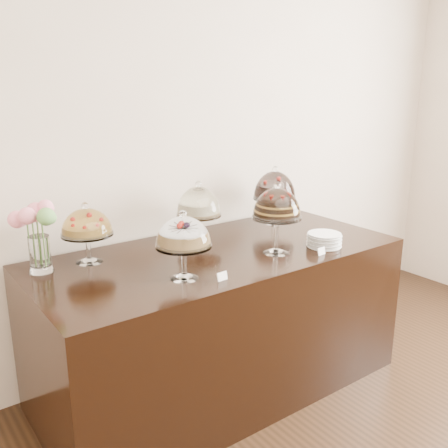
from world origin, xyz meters
TOP-DOWN VIEW (x-y plane):
  - wall_back at (0.00, 3.00)m, footprint 5.00×0.04m
  - display_counter at (-0.22, 2.45)m, footprint 2.20×1.00m
  - cake_stand_sugar_sponge at (-0.61, 2.21)m, footprint 0.29×0.29m
  - cake_stand_choco_layer at (0.03, 2.23)m, footprint 0.29×0.29m
  - cake_stand_cheesecake at (-0.17, 2.75)m, footprint 0.29×0.29m
  - cake_stand_dark_choco at (0.46, 2.73)m, footprint 0.30×0.30m
  - cake_stand_fruit_tart at (-0.91, 2.73)m, footprint 0.28×0.28m
  - flower_vase at (-1.18, 2.74)m, footprint 0.22×0.25m
  - plate_stack at (0.35, 2.15)m, footprint 0.21×0.21m
  - price_card_left at (-0.47, 2.07)m, footprint 0.06×0.02m
  - price_card_right at (0.22, 2.05)m, footprint 0.06×0.02m

SIDE VIEW (x-z plane):
  - display_counter at x=-0.22m, z-range 0.00..0.90m
  - price_card_left at x=-0.47m, z-range 0.90..0.94m
  - price_card_right at x=0.22m, z-range 0.90..0.94m
  - plate_stack at x=0.35m, z-range 0.90..0.98m
  - cake_stand_fruit_tart at x=-0.91m, z-range 0.94..1.29m
  - cake_stand_cheesecake at x=-0.17m, z-range 0.94..1.31m
  - cake_stand_sugar_sponge at x=-0.61m, z-range 0.95..1.31m
  - flower_vase at x=-1.18m, z-range 0.94..1.32m
  - cake_stand_dark_choco at x=0.46m, z-range 0.95..1.36m
  - cake_stand_choco_layer at x=0.03m, z-range 0.97..1.40m
  - wall_back at x=0.00m, z-range 0.00..3.00m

